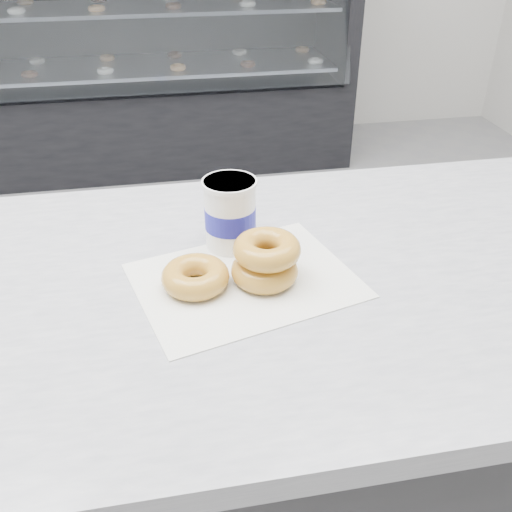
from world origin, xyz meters
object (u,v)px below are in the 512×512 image
(counter, at_px, (172,469))
(donut_single, at_px, (195,277))
(donut_stack, at_px, (266,260))
(coffee_cup, at_px, (230,213))
(display_case, at_px, (143,81))

(counter, height_order, donut_single, donut_single)
(counter, bearing_deg, donut_stack, -4.25)
(counter, bearing_deg, donut_single, -9.64)
(donut_stack, bearing_deg, counter, 175.75)
(donut_stack, relative_size, coffee_cup, 1.05)
(counter, bearing_deg, coffee_cup, 35.37)
(display_case, bearing_deg, donut_stack, -86.11)
(donut_stack, bearing_deg, donut_single, 179.34)
(coffee_cup, bearing_deg, donut_single, -113.91)
(donut_stack, height_order, coffee_cup, coffee_cup)
(display_case, relative_size, donut_single, 22.24)
(coffee_cup, bearing_deg, display_case, 101.45)
(donut_single, bearing_deg, counter, 170.36)
(coffee_cup, bearing_deg, counter, -136.40)
(counter, height_order, coffee_cup, coffee_cup)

